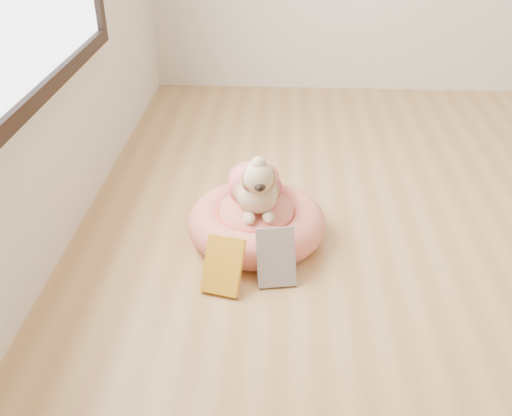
{
  "coord_description": "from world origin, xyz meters",
  "views": [
    {
      "loc": [
        -1.12,
        -1.59,
        1.37
      ],
      "look_at": [
        -1.22,
        0.35,
        0.17
      ],
      "focal_mm": 40.0,
      "sensor_mm": 36.0,
      "label": 1
    }
  ],
  "objects_px": {
    "pet_bed": "(257,223)",
    "book_yellow": "(223,265)",
    "dog": "(256,175)",
    "book_white": "(276,257)"
  },
  "relations": [
    {
      "from": "pet_bed",
      "to": "book_yellow",
      "type": "relative_size",
      "value": 2.68
    },
    {
      "from": "dog",
      "to": "book_white",
      "type": "relative_size",
      "value": 1.71
    },
    {
      "from": "dog",
      "to": "book_yellow",
      "type": "relative_size",
      "value": 1.77
    },
    {
      "from": "pet_bed",
      "to": "book_white",
      "type": "height_order",
      "value": "book_white"
    },
    {
      "from": "pet_bed",
      "to": "book_yellow",
      "type": "bearing_deg",
      "value": -107.63
    },
    {
      "from": "book_white",
      "to": "pet_bed",
      "type": "bearing_deg",
      "value": 97.26
    },
    {
      "from": "pet_bed",
      "to": "book_white",
      "type": "relative_size",
      "value": 2.59
    },
    {
      "from": "dog",
      "to": "book_white",
      "type": "distance_m",
      "value": 0.36
    },
    {
      "from": "pet_bed",
      "to": "dog",
      "type": "xyz_separation_m",
      "value": [
        -0.0,
        0.02,
        0.22
      ]
    },
    {
      "from": "book_white",
      "to": "dog",
      "type": "bearing_deg",
      "value": 97.15
    }
  ]
}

